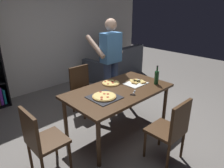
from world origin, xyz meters
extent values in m
plane|color=gray|center=(0.00, 0.00, 0.00)|extent=(12.00, 12.00, 0.00)
cube|color=silver|center=(0.00, 2.60, 1.40)|extent=(6.40, 0.10, 2.80)
cube|color=#4C331E|center=(0.00, 0.00, 0.73)|extent=(1.66, 0.94, 0.04)
cylinder|color=#4C331E|center=(-0.75, -0.39, 0.35)|extent=(0.06, 0.06, 0.71)
cylinder|color=#4C331E|center=(0.75, -0.39, 0.35)|extent=(0.06, 0.06, 0.71)
cylinder|color=#4C331E|center=(-0.75, 0.39, 0.35)|extent=(0.06, 0.06, 0.71)
cylinder|color=#4C331E|center=(0.75, 0.39, 0.35)|extent=(0.06, 0.06, 0.71)
cube|color=#472D19|center=(0.00, -0.87, 0.43)|extent=(0.42, 0.42, 0.04)
cube|color=#472D19|center=(0.00, -1.06, 0.68)|extent=(0.42, 0.04, 0.45)
cylinder|color=#472D19|center=(0.18, -0.69, 0.21)|extent=(0.04, 0.04, 0.41)
cylinder|color=#472D19|center=(-0.18, -0.69, 0.21)|extent=(0.04, 0.04, 0.41)
cylinder|color=#472D19|center=(0.18, -1.05, 0.21)|extent=(0.04, 0.04, 0.41)
cylinder|color=#472D19|center=(-0.18, -1.05, 0.21)|extent=(0.04, 0.04, 0.41)
cube|color=#472D19|center=(0.00, 0.87, 0.43)|extent=(0.42, 0.42, 0.04)
cube|color=#472D19|center=(0.00, 1.06, 0.68)|extent=(0.42, 0.04, 0.45)
cylinder|color=#472D19|center=(-0.18, 0.69, 0.21)|extent=(0.04, 0.04, 0.41)
cylinder|color=#472D19|center=(0.18, 0.69, 0.21)|extent=(0.04, 0.04, 0.41)
cylinder|color=#472D19|center=(-0.18, 1.05, 0.21)|extent=(0.04, 0.04, 0.41)
cylinder|color=#472D19|center=(0.18, 1.05, 0.21)|extent=(0.04, 0.04, 0.41)
cube|color=#472D19|center=(-1.23, 0.00, 0.43)|extent=(0.42, 0.42, 0.04)
cube|color=#472D19|center=(-1.42, 0.00, 0.68)|extent=(0.04, 0.42, 0.45)
cylinder|color=#472D19|center=(-1.05, -0.18, 0.21)|extent=(0.04, 0.04, 0.41)
cylinder|color=#472D19|center=(-1.05, 0.18, 0.21)|extent=(0.04, 0.04, 0.41)
cylinder|color=#472D19|center=(-1.41, 0.18, 0.21)|extent=(0.04, 0.04, 0.41)
cube|color=#4C515B|center=(1.90, 2.05, 0.20)|extent=(1.78, 1.02, 0.40)
cube|color=#4C515B|center=(1.93, 1.73, 0.62)|extent=(1.71, 0.37, 0.45)
cube|color=#4C515B|center=(2.67, 2.13, 0.50)|extent=(0.25, 0.86, 0.20)
cube|color=#4C515B|center=(1.13, 1.97, 0.50)|extent=(0.25, 0.86, 0.20)
cube|color=purple|center=(-1.12, 2.33, 0.24)|extent=(0.05, 0.22, 0.38)
cube|color=teal|center=(-1.06, 2.33, 0.20)|extent=(0.04, 0.22, 0.31)
cylinder|color=#38476B|center=(0.62, 0.72, 0.47)|extent=(0.14, 0.14, 0.95)
cylinder|color=#38476B|center=(0.42, 0.72, 0.47)|extent=(0.14, 0.14, 0.95)
cube|color=#4C8CD1|center=(0.52, 0.72, 1.23)|extent=(0.38, 0.22, 0.55)
sphere|color=#E0B293|center=(0.52, 0.72, 1.64)|extent=(0.22, 0.22, 0.22)
cylinder|color=#E0B293|center=(0.75, 0.90, 1.25)|extent=(0.09, 0.50, 0.39)
cylinder|color=#E0B293|center=(0.29, 0.90, 1.25)|extent=(0.09, 0.50, 0.39)
cube|color=#2D2D33|center=(-0.36, -0.06, 0.76)|extent=(0.40, 0.40, 0.01)
cylinder|color=tan|center=(-0.36, -0.06, 0.77)|extent=(0.34, 0.34, 0.02)
cylinder|color=#EACC6B|center=(-0.36, -0.06, 0.78)|extent=(0.31, 0.31, 0.01)
cylinder|color=#B22819|center=(-0.46, -0.13, 0.79)|extent=(0.04, 0.04, 0.00)
cylinder|color=#B22819|center=(-0.32, -0.02, 0.79)|extent=(0.04, 0.04, 0.00)
cylinder|color=#B22819|center=(-0.42, -0.08, 0.79)|extent=(0.04, 0.04, 0.00)
cylinder|color=#B22819|center=(-0.31, 0.07, 0.79)|extent=(0.04, 0.04, 0.00)
cylinder|color=#B22819|center=(-0.29, -0.06, 0.79)|extent=(0.04, 0.04, 0.00)
cylinder|color=#B22819|center=(-0.36, -0.14, 0.79)|extent=(0.04, 0.04, 0.00)
cube|color=white|center=(0.38, -0.02, 0.76)|extent=(0.36, 0.28, 0.01)
cube|color=#EACC6B|center=(0.46, 0.02, 0.77)|extent=(0.11, 0.15, 0.02)
cube|color=tan|center=(0.47, 0.08, 0.77)|extent=(0.09, 0.04, 0.02)
cube|color=#EACC6B|center=(0.40, 0.06, 0.77)|extent=(0.15, 0.17, 0.02)
cube|color=tan|center=(0.37, 0.01, 0.77)|extent=(0.09, 0.07, 0.02)
cube|color=#EACC6B|center=(0.49, -0.07, 0.77)|extent=(0.14, 0.16, 0.02)
cube|color=tan|center=(0.47, -0.12, 0.77)|extent=(0.09, 0.06, 0.02)
cube|color=#EACC6B|center=(0.40, -0.01, 0.77)|extent=(0.16, 0.12, 0.02)
cube|color=tan|center=(0.34, -0.02, 0.77)|extent=(0.04, 0.09, 0.02)
cylinder|color=#194723|center=(0.61, -0.26, 0.86)|extent=(0.07, 0.07, 0.22)
cylinder|color=#194723|center=(0.61, -0.26, 1.01)|extent=(0.03, 0.03, 0.08)
cylinder|color=black|center=(0.61, -0.26, 1.06)|extent=(0.03, 0.03, 0.02)
cube|color=silver|center=(0.10, -0.23, 0.76)|extent=(0.10, 0.08, 0.01)
cube|color=silver|center=(0.10, -0.23, 0.76)|extent=(0.11, 0.06, 0.01)
torus|color=black|center=(-0.01, -0.27, 0.76)|extent=(0.06, 0.06, 0.01)
torus|color=black|center=(0.01, -0.31, 0.76)|extent=(0.06, 0.06, 0.01)
cylinder|color=tan|center=(0.08, 0.26, 0.76)|extent=(0.29, 0.29, 0.02)
cylinder|color=#EACC6B|center=(0.08, 0.26, 0.77)|extent=(0.26, 0.26, 0.01)
cylinder|color=#B22819|center=(0.11, 0.26, 0.78)|extent=(0.04, 0.04, 0.00)
cylinder|color=#B22819|center=(0.00, 0.24, 0.78)|extent=(0.04, 0.04, 0.00)
cylinder|color=#B22819|center=(0.04, 0.35, 0.78)|extent=(0.04, 0.04, 0.00)
cylinder|color=#B22819|center=(0.10, 0.35, 0.78)|extent=(0.04, 0.04, 0.00)
cylinder|color=#B22819|center=(0.09, 0.22, 0.78)|extent=(0.04, 0.04, 0.00)
cylinder|color=#B22819|center=(0.13, 0.29, 0.78)|extent=(0.04, 0.04, 0.00)
cylinder|color=#B22819|center=(0.19, 0.29, 0.78)|extent=(0.04, 0.04, 0.00)
cylinder|color=#B22819|center=(0.12, 0.27, 0.78)|extent=(0.04, 0.04, 0.00)
camera|label=1|loc=(-2.09, -2.04, 2.00)|focal=32.79mm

